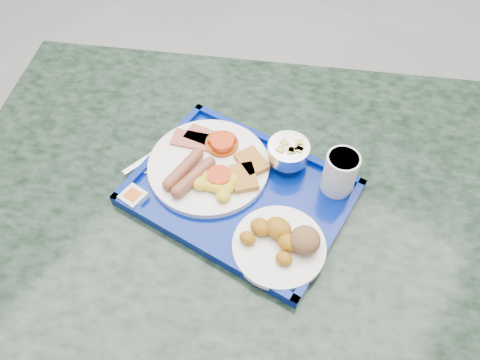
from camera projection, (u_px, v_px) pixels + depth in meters
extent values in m
plane|color=gray|center=(237.00, 181.00, 1.92)|extent=(6.00, 6.00, 0.00)
cylinder|color=slate|center=(244.00, 316.00, 1.57)|extent=(0.57, 0.57, 0.03)
cylinder|color=slate|center=(244.00, 268.00, 1.28)|extent=(0.11, 0.11, 0.69)
cube|color=black|center=(246.00, 192.00, 0.99)|extent=(1.44, 1.24, 0.04)
cube|color=navy|center=(240.00, 194.00, 0.95)|extent=(0.43, 0.32, 0.01)
cube|color=navy|center=(275.00, 143.00, 1.02)|extent=(0.42, 0.02, 0.01)
cube|color=navy|center=(199.00, 245.00, 0.87)|extent=(0.42, 0.02, 0.01)
cube|color=navy|center=(331.00, 236.00, 0.88)|extent=(0.02, 0.31, 0.01)
cube|color=navy|center=(160.00, 150.00, 1.01)|extent=(0.02, 0.31, 0.01)
cylinder|color=white|center=(209.00, 166.00, 0.98)|extent=(0.25, 0.25, 0.01)
cube|color=#CD5E52|center=(205.00, 137.00, 1.01)|extent=(0.09, 0.06, 0.01)
cube|color=#CD5E52|center=(192.00, 140.00, 1.01)|extent=(0.10, 0.07, 0.01)
cylinder|color=#B74107|center=(222.00, 144.00, 1.00)|extent=(0.07, 0.07, 0.01)
sphere|color=#B74107|center=(218.00, 133.00, 1.01)|extent=(0.01, 0.01, 0.01)
sphere|color=#B74107|center=(225.00, 150.00, 0.98)|extent=(0.01, 0.01, 0.01)
sphere|color=#B74107|center=(214.00, 148.00, 0.98)|extent=(0.01, 0.01, 0.01)
sphere|color=#B74107|center=(234.00, 139.00, 1.00)|extent=(0.01, 0.01, 0.01)
sphere|color=#B74107|center=(223.00, 148.00, 0.98)|extent=(0.01, 0.01, 0.01)
sphere|color=#B74107|center=(220.00, 149.00, 0.98)|extent=(0.01, 0.01, 0.01)
sphere|color=#B74107|center=(220.00, 144.00, 0.99)|extent=(0.01, 0.01, 0.01)
sphere|color=#B74107|center=(212.00, 144.00, 0.99)|extent=(0.01, 0.01, 0.01)
sphere|color=#B74107|center=(215.00, 143.00, 0.99)|extent=(0.01, 0.01, 0.01)
sphere|color=#B74107|center=(232.00, 140.00, 0.99)|extent=(0.01, 0.01, 0.01)
sphere|color=#B74107|center=(234.00, 140.00, 1.00)|extent=(0.01, 0.01, 0.01)
sphere|color=#B74107|center=(210.00, 141.00, 0.99)|extent=(0.01, 0.01, 0.01)
cube|color=#BC772F|center=(252.00, 162.00, 0.97)|extent=(0.08, 0.07, 0.01)
cube|color=#BC772F|center=(244.00, 177.00, 0.94)|extent=(0.08, 0.08, 0.01)
cylinder|color=brown|center=(183.00, 169.00, 0.95)|extent=(0.03, 0.10, 0.03)
cylinder|color=brown|center=(194.00, 177.00, 0.93)|extent=(0.04, 0.10, 0.03)
ellipsoid|color=yellow|center=(208.00, 177.00, 0.94)|extent=(0.03, 0.03, 0.02)
ellipsoid|color=yellow|center=(230.00, 180.00, 0.93)|extent=(0.03, 0.03, 0.02)
ellipsoid|color=yellow|center=(223.00, 196.00, 0.91)|extent=(0.03, 0.03, 0.02)
ellipsoid|color=yellow|center=(201.00, 184.00, 0.93)|extent=(0.03, 0.03, 0.02)
ellipsoid|color=yellow|center=(211.00, 185.00, 0.93)|extent=(0.03, 0.03, 0.02)
ellipsoid|color=yellow|center=(227.00, 176.00, 0.94)|extent=(0.02, 0.02, 0.01)
ellipsoid|color=yellow|center=(225.00, 178.00, 0.94)|extent=(0.03, 0.03, 0.02)
ellipsoid|color=yellow|center=(227.00, 188.00, 0.92)|extent=(0.03, 0.03, 0.02)
ellipsoid|color=yellow|center=(218.00, 186.00, 0.92)|extent=(0.03, 0.03, 0.02)
cylinder|color=red|center=(222.00, 143.00, 0.98)|extent=(0.05, 0.05, 0.01)
cylinder|color=red|center=(219.00, 176.00, 0.93)|extent=(0.05, 0.05, 0.01)
cylinder|color=white|center=(279.00, 247.00, 0.86)|extent=(0.17, 0.17, 0.01)
ellipsoid|color=#AF7014|center=(284.00, 259.00, 0.83)|extent=(0.03, 0.03, 0.02)
ellipsoid|color=#AF7014|center=(288.00, 242.00, 0.85)|extent=(0.04, 0.03, 0.03)
ellipsoid|color=#AF7014|center=(278.00, 228.00, 0.86)|extent=(0.05, 0.04, 0.03)
ellipsoid|color=#AF7014|center=(261.00, 227.00, 0.87)|extent=(0.04, 0.03, 0.03)
ellipsoid|color=#AF7014|center=(248.00, 238.00, 0.86)|extent=(0.03, 0.03, 0.02)
ellipsoid|color=brown|center=(305.00, 240.00, 0.84)|extent=(0.06, 0.06, 0.04)
cylinder|color=silver|center=(287.00, 163.00, 0.99)|extent=(0.05, 0.05, 0.01)
cylinder|color=silver|center=(287.00, 159.00, 0.98)|extent=(0.02, 0.02, 0.02)
cylinder|color=silver|center=(288.00, 151.00, 0.96)|extent=(0.09, 0.09, 0.03)
cube|color=#D7C252|center=(299.00, 144.00, 0.95)|extent=(0.02, 0.02, 0.01)
cube|color=#D7C252|center=(280.00, 151.00, 0.94)|extent=(0.02, 0.02, 0.01)
cube|color=#D7C252|center=(284.00, 144.00, 0.95)|extent=(0.02, 0.02, 0.01)
cube|color=#D7C252|center=(290.00, 152.00, 0.94)|extent=(0.02, 0.02, 0.01)
cube|color=#D7C252|center=(299.00, 151.00, 0.94)|extent=(0.02, 0.01, 0.01)
cube|color=#D7C252|center=(292.00, 151.00, 0.94)|extent=(0.02, 0.02, 0.01)
cube|color=#D7C252|center=(300.00, 149.00, 0.94)|extent=(0.02, 0.02, 0.01)
cylinder|color=white|center=(340.00, 173.00, 0.92)|extent=(0.07, 0.07, 0.09)
cylinder|color=orange|center=(344.00, 159.00, 0.88)|extent=(0.06, 0.06, 0.01)
cube|color=silver|center=(164.00, 157.00, 1.00)|extent=(0.03, 0.12, 0.00)
ellipsoid|color=silver|center=(181.00, 132.00, 1.04)|extent=(0.03, 0.04, 0.01)
cube|color=silver|center=(159.00, 151.00, 1.01)|extent=(0.06, 0.18, 0.00)
cube|color=white|center=(133.00, 197.00, 0.93)|extent=(0.05, 0.05, 0.02)
cube|color=orange|center=(132.00, 194.00, 0.92)|extent=(0.03, 0.03, 0.00)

